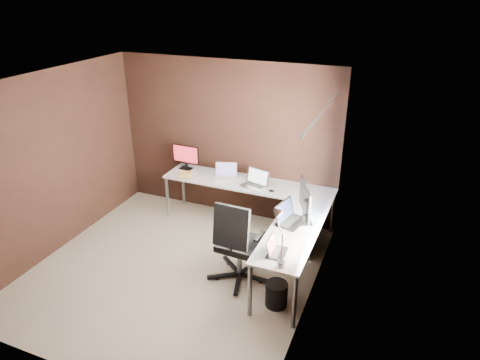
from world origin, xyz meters
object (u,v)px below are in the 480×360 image
object	(u,v)px
laptop_white	(226,175)
laptop_black_big	(289,218)
monitor_left	(186,156)
laptop_black_small	(275,250)
wastebasket	(276,294)
drawer_pedestal	(301,230)
office_chair	(238,257)
laptop_silver	(255,183)
monitor_right	(305,201)
desk_lamp	(278,231)
book_stack	(185,175)

from	to	relation	value
laptop_white	laptop_black_big	xyz separation A→B (m)	(1.29, -0.94, 0.01)
monitor_left	laptop_black_small	bearing A→B (deg)	-38.39
laptop_black_small	wastebasket	distance (m)	0.62
drawer_pedestal	office_chair	world-z (taller)	office_chair
office_chair	laptop_silver	bearing A→B (deg)	103.21
laptop_black_big	office_chair	distance (m)	0.81
monitor_right	laptop_white	distance (m)	1.72
monitor_left	office_chair	world-z (taller)	office_chair
laptop_black_big	desk_lamp	world-z (taller)	desk_lamp
laptop_black_big	wastebasket	size ratio (longest dim) A/B	1.50
drawer_pedestal	desk_lamp	world-z (taller)	desk_lamp
monitor_right	laptop_silver	world-z (taller)	monitor_right
monitor_left	laptop_black_small	size ratio (longest dim) A/B	1.58
drawer_pedestal	laptop_black_small	size ratio (longest dim) A/B	2.05
drawer_pedestal	monitor_right	size ratio (longest dim) A/B	1.02
laptop_white	desk_lamp	xyz separation A→B (m)	(1.41, -1.82, 0.35)
laptop_silver	wastebasket	xyz separation A→B (m)	(0.85, -1.56, -0.63)
monitor_left	monitor_right	distance (m)	2.40
laptop_silver	office_chair	distance (m)	1.36
drawer_pedestal	laptop_white	distance (m)	1.47
desk_lamp	office_chair	xyz separation A→B (m)	(-0.64, 0.45, -0.79)
laptop_black_big	laptop_silver	bearing A→B (deg)	55.54
laptop_black_big	desk_lamp	xyz separation A→B (m)	(0.12, -0.88, 0.34)
laptop_white	office_chair	xyz separation A→B (m)	(0.77, -1.38, -0.44)
drawer_pedestal	monitor_left	xyz separation A→B (m)	(-2.08, 0.47, 0.66)
drawer_pedestal	desk_lamp	bearing A→B (deg)	-86.90
desk_lamp	wastebasket	bearing A→B (deg)	125.38
laptop_white	monitor_right	bearing A→B (deg)	-48.39
drawer_pedestal	laptop_black_big	xyz separation A→B (m)	(-0.05, -0.55, 0.49)
monitor_right	desk_lamp	xyz separation A→B (m)	(-0.05, -0.96, 0.10)
book_stack	office_chair	xyz separation A→B (m)	(1.37, -1.15, -0.43)
monitor_left	monitor_right	world-z (taller)	monitor_right
laptop_silver	monitor_left	bearing A→B (deg)	-173.83
laptop_black_big	laptop_black_small	bearing A→B (deg)	-163.04
monitor_left	laptop_silver	xyz separation A→B (m)	(1.27, -0.19, -0.17)
wastebasket	monitor_right	bearing A→B (deg)	83.87
monitor_left	laptop_white	xyz separation A→B (m)	(0.74, -0.08, -0.18)
laptop_black_small	desk_lamp	bearing A→B (deg)	-156.16
monitor_left	book_stack	size ratio (longest dim) A/B	1.72
monitor_left	laptop_silver	size ratio (longest dim) A/B	1.07
wastebasket	office_chair	bearing A→B (deg)	154.24
book_stack	desk_lamp	world-z (taller)	desk_lamp
laptop_white	drawer_pedestal	bearing A→B (deg)	-34.18
laptop_silver	laptop_black_big	xyz separation A→B (m)	(0.76, -0.83, 0.00)
laptop_black_big	laptop_black_small	xyz separation A→B (m)	(0.05, -0.73, -0.01)
monitor_right	book_stack	xyz separation A→B (m)	(-2.06, 0.64, -0.26)
desk_lamp	book_stack	bearing A→B (deg)	164.25
office_chair	monitor_right	bearing A→B (deg)	38.92
drawer_pedestal	office_chair	bearing A→B (deg)	-119.91
laptop_white	laptop_black_big	distance (m)	1.60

